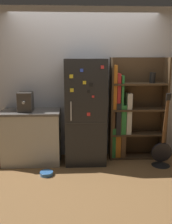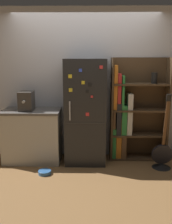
# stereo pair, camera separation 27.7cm
# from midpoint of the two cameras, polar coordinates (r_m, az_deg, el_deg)

# --- Properties ---
(ground_plane) EXTENTS (16.00, 16.00, 0.00)m
(ground_plane) POSITION_cam_midpoint_polar(r_m,az_deg,el_deg) (4.30, -1.94, -11.90)
(ground_plane) COLOR olive
(wall_back) EXTENTS (8.00, 0.05, 2.60)m
(wall_back) POSITION_cam_midpoint_polar(r_m,az_deg,el_deg) (4.42, -2.16, 6.29)
(wall_back) COLOR silver
(wall_back) RESTS_ON ground_plane
(refrigerator) EXTENTS (0.67, 0.60, 1.75)m
(refrigerator) POSITION_cam_midpoint_polar(r_m,az_deg,el_deg) (4.18, -2.06, 0.02)
(refrigerator) COLOR black
(refrigerator) RESTS_ON ground_plane
(bookshelf) EXTENTS (0.98, 0.32, 1.77)m
(bookshelf) POSITION_cam_midpoint_polar(r_m,az_deg,el_deg) (4.43, 8.09, -0.40)
(bookshelf) COLOR #4C3823
(bookshelf) RESTS_ON ground_plane
(kitchen_counter) EXTENTS (0.97, 0.57, 0.90)m
(kitchen_counter) POSITION_cam_midpoint_polar(r_m,az_deg,el_deg) (4.39, -14.07, -5.47)
(kitchen_counter) COLOR #BCB7A8
(kitchen_counter) RESTS_ON ground_plane
(espresso_machine) EXTENTS (0.23, 0.34, 0.31)m
(espresso_machine) POSITION_cam_midpoint_polar(r_m,az_deg,el_deg) (4.22, -15.49, 2.27)
(espresso_machine) COLOR #38332D
(espresso_machine) RESTS_ON kitchen_counter
(guitar) EXTENTS (0.34, 0.31, 1.24)m
(guitar) POSITION_cam_midpoint_polar(r_m,az_deg,el_deg) (4.34, 15.10, -9.60)
(guitar) COLOR black
(guitar) RESTS_ON ground_plane
(pet_bowl) EXTENTS (0.20, 0.20, 0.06)m
(pet_bowl) POSITION_cam_midpoint_polar(r_m,az_deg,el_deg) (4.00, -11.03, -13.60)
(pet_bowl) COLOR #3366A5
(pet_bowl) RESTS_ON ground_plane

